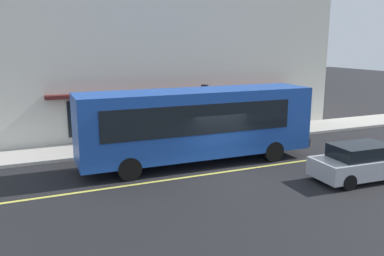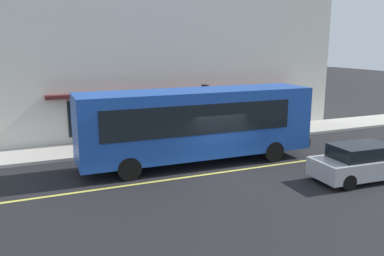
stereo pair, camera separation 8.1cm
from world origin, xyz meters
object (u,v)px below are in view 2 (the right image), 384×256
(bus, at_px, (198,122))
(car_silver, at_px, (362,163))
(traffic_light, at_px, (205,99))
(pedestrian_by_curb, at_px, (203,120))

(bus, xyz_separation_m, car_silver, (5.38, -4.76, -1.24))
(traffic_light, relative_size, car_silver, 0.73)
(bus, height_order, traffic_light, bus)
(traffic_light, bearing_deg, pedestrian_by_curb, 72.27)
(traffic_light, relative_size, pedestrian_by_curb, 1.88)
(car_silver, bearing_deg, bus, 138.49)
(bus, xyz_separation_m, pedestrian_by_curb, (2.16, 4.12, -0.81))
(bus, distance_m, traffic_light, 3.81)
(bus, bearing_deg, car_silver, -41.51)
(bus, bearing_deg, pedestrian_by_curb, 62.39)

